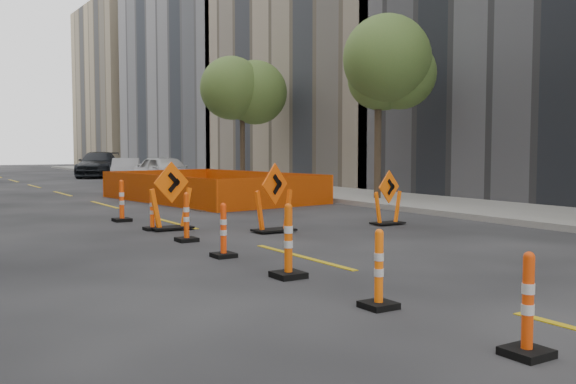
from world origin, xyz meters
TOP-DOWN VIEW (x-y plane):
  - ground_plane at (0.00, 0.00)m, footprint 140.00×140.00m
  - sidewalk_right at (9.00, 12.00)m, footprint 4.00×90.00m
  - bld_right_c at (17.00, 23.80)m, footprint 12.00×16.00m
  - bld_right_d at (17.00, 40.20)m, footprint 12.00×18.00m
  - bld_right_e at (17.00, 58.60)m, footprint 12.00×14.00m
  - tree_r_b at (8.40, 12.00)m, footprint 2.80×2.80m
  - tree_r_c at (8.40, 22.00)m, footprint 2.80×2.80m
  - channelizer_2 at (-1.19, -1.55)m, footprint 0.38×0.38m
  - channelizer_3 at (-1.19, 0.54)m, footprint 0.38×0.38m
  - channelizer_4 at (-1.15, 2.63)m, footprint 0.43×0.43m
  - channelizer_5 at (-1.17, 4.71)m, footprint 0.38×0.38m
  - channelizer_6 at (-0.97, 6.80)m, footprint 0.40×0.40m
  - channelizer_7 at (-0.94, 8.89)m, footprint 0.36×0.36m
  - channelizer_8 at (-0.99, 10.97)m, footprint 0.42×0.42m
  - chevron_sign_left at (-0.55, 8.71)m, footprint 1.17×0.86m
  - chevron_sign_center at (1.26, 7.08)m, footprint 1.20×0.99m
  - chevron_sign_right at (4.37, 6.79)m, footprint 1.00×0.73m
  - safety_fence at (3.80, 15.82)m, footprint 5.65×8.44m
  - parked_car_near at (5.28, 24.01)m, footprint 2.15×4.61m
  - parked_car_mid at (4.89, 28.87)m, footprint 2.72×4.27m
  - parked_car_far at (5.39, 35.94)m, footprint 4.35×6.04m

SIDE VIEW (x-z plane):
  - ground_plane at x=0.00m, z-range 0.00..0.00m
  - sidewalk_right at x=9.00m, z-range 0.00..0.15m
  - channelizer_7 at x=-0.94m, z-range 0.00..0.92m
  - channelizer_3 at x=-1.19m, z-range 0.00..0.95m
  - channelizer_5 at x=-1.17m, z-range 0.00..0.95m
  - channelizer_2 at x=-1.19m, z-range 0.00..0.97m
  - safety_fence at x=3.80m, z-range 0.00..0.99m
  - channelizer_6 at x=-0.97m, z-range 0.00..1.00m
  - channelizer_8 at x=-0.99m, z-range 0.00..1.08m
  - channelizer_4 at x=-1.15m, z-range 0.00..1.10m
  - parked_car_mid at x=4.89m, z-range 0.00..1.33m
  - chevron_sign_right at x=4.37m, z-range 0.00..1.35m
  - parked_car_near at x=5.28m, z-range 0.00..1.53m
  - chevron_sign_center at x=1.26m, z-range 0.00..1.56m
  - chevron_sign_left at x=-0.55m, z-range 0.00..1.58m
  - parked_car_far at x=5.39m, z-range 0.00..1.62m
  - tree_r_b at x=8.40m, z-range 1.55..7.50m
  - tree_r_c at x=8.40m, z-range 1.55..7.50m
  - bld_right_c at x=17.00m, z-range 0.00..14.00m
  - bld_right_e at x=17.00m, z-range 0.00..16.00m
  - bld_right_d at x=17.00m, z-range 0.00..20.00m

